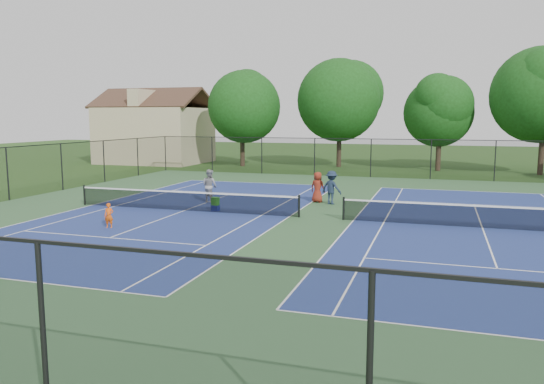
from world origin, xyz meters
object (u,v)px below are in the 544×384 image
(tree_back_b, at_px, (340,96))
(child_player, at_px, (109,216))
(tree_back_a, at_px, (242,103))
(instructor, at_px, (210,186))
(bystander_b, at_px, (332,188))
(ball_crate, at_px, (215,208))
(tree_back_c, at_px, (440,108))
(ball_hopper, at_px, (215,201))
(bystander_c, at_px, (318,187))
(clapboard_house, at_px, (155,133))

(tree_back_b, relative_size, child_player, 9.43)
(tree_back_a, bearing_deg, instructor, -73.91)
(tree_back_b, relative_size, bystander_b, 5.51)
(tree_back_b, height_order, instructor, tree_back_b)
(bystander_b, distance_m, ball_crate, 6.45)
(tree_back_a, relative_size, tree_back_c, 1.09)
(instructor, bearing_deg, child_player, 102.67)
(tree_back_b, bearing_deg, ball_hopper, -93.34)
(tree_back_c, distance_m, instructor, 25.58)
(tree_back_a, xyz_separation_m, child_player, (4.85, -28.74, -5.51))
(ball_hopper, bearing_deg, tree_back_b, 86.66)
(tree_back_b, height_order, tree_back_c, tree_back_b)
(tree_back_b, distance_m, bystander_c, 22.29)
(ball_hopper, bearing_deg, child_player, -117.29)
(bystander_c, distance_m, ball_crate, 6.07)
(tree_back_b, xyz_separation_m, child_player, (-4.15, -30.74, -6.06))
(instructor, height_order, ball_crate, instructor)
(bystander_b, bearing_deg, clapboard_house, -20.73)
(clapboard_house, xyz_separation_m, child_player, (14.85, -29.74, -2.56))
(tree_back_b, bearing_deg, clapboard_house, -176.99)
(tree_back_b, relative_size, clapboard_house, 0.93)
(clapboard_house, distance_m, instructor, 27.50)
(tree_back_a, distance_m, instructor, 22.63)
(child_player, bearing_deg, ball_crate, 48.53)
(bystander_b, xyz_separation_m, bystander_c, (-0.86, 0.41, -0.06))
(instructor, xyz_separation_m, ball_crate, (1.39, -2.42, -0.77))
(ball_crate, bearing_deg, child_player, -117.29)
(bystander_c, xyz_separation_m, ball_hopper, (-4.28, -4.24, -0.35))
(tree_back_a, bearing_deg, child_player, -80.42)
(clapboard_house, height_order, bystander_c, clapboard_house)
(tree_back_a, height_order, bystander_b, tree_back_a)
(tree_back_c, relative_size, bystander_b, 4.62)
(ball_crate, distance_m, ball_hopper, 0.35)
(tree_back_a, bearing_deg, ball_crate, -72.36)
(bystander_c, bearing_deg, ball_crate, 58.57)
(instructor, xyz_separation_m, bystander_c, (5.67, 1.82, -0.07))
(tree_back_a, distance_m, clapboard_house, 10.47)
(tree_back_a, relative_size, child_player, 8.60)
(tree_back_b, distance_m, instructor, 24.04)
(tree_back_a, height_order, tree_back_b, tree_back_b)
(instructor, distance_m, bystander_c, 5.96)
(clapboard_house, distance_m, ball_crate, 30.34)
(tree_back_b, bearing_deg, instructor, -97.10)
(tree_back_a, bearing_deg, bystander_b, -57.40)
(child_player, xyz_separation_m, bystander_c, (6.93, 9.38, 0.31))
(bystander_c, bearing_deg, tree_back_a, -44.85)
(tree_back_c, height_order, ball_crate, tree_back_c)
(tree_back_b, height_order, ball_crate, tree_back_b)
(tree_back_a, relative_size, instructor, 4.98)
(tree_back_a, relative_size, ball_hopper, 22.92)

